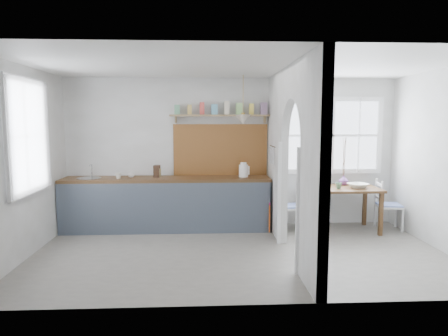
{
  "coord_description": "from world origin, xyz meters",
  "views": [
    {
      "loc": [
        -0.49,
        -5.44,
        1.86
      ],
      "look_at": [
        -0.2,
        0.32,
        1.18
      ],
      "focal_mm": 32.0,
      "sensor_mm": 36.0,
      "label": 1
    }
  ],
  "objects_px": {
    "chair_left": "(291,206)",
    "vase": "(344,180)",
    "chair_right": "(389,205)",
    "kettle": "(243,170)",
    "dining_table": "(341,209)"
  },
  "relations": [
    {
      "from": "chair_left",
      "to": "vase",
      "type": "distance_m",
      "value": 1.05
    },
    {
      "from": "chair_right",
      "to": "vase",
      "type": "xyz_separation_m",
      "value": [
        -0.73,
        0.22,
        0.4
      ]
    },
    {
      "from": "chair_left",
      "to": "kettle",
      "type": "height_order",
      "value": "kettle"
    },
    {
      "from": "chair_right",
      "to": "vase",
      "type": "relative_size",
      "value": 4.97
    },
    {
      "from": "dining_table",
      "to": "chair_right",
      "type": "bearing_deg",
      "value": 2.22
    },
    {
      "from": "dining_table",
      "to": "vase",
      "type": "bearing_deg",
      "value": 66.82
    },
    {
      "from": "dining_table",
      "to": "chair_right",
      "type": "xyz_separation_m",
      "value": [
        0.84,
        0.02,
        0.06
      ]
    },
    {
      "from": "dining_table",
      "to": "vase",
      "type": "relative_size",
      "value": 6.9
    },
    {
      "from": "dining_table",
      "to": "vase",
      "type": "distance_m",
      "value": 0.53
    },
    {
      "from": "kettle",
      "to": "dining_table",
      "type": "bearing_deg",
      "value": -28.08
    },
    {
      "from": "chair_left",
      "to": "chair_right",
      "type": "height_order",
      "value": "chair_right"
    },
    {
      "from": "dining_table",
      "to": "chair_right",
      "type": "distance_m",
      "value": 0.84
    },
    {
      "from": "dining_table",
      "to": "vase",
      "type": "xyz_separation_m",
      "value": [
        0.11,
        0.24,
        0.46
      ]
    },
    {
      "from": "dining_table",
      "to": "kettle",
      "type": "relative_size",
      "value": 4.77
    },
    {
      "from": "chair_left",
      "to": "vase",
      "type": "relative_size",
      "value": 4.82
    }
  ]
}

